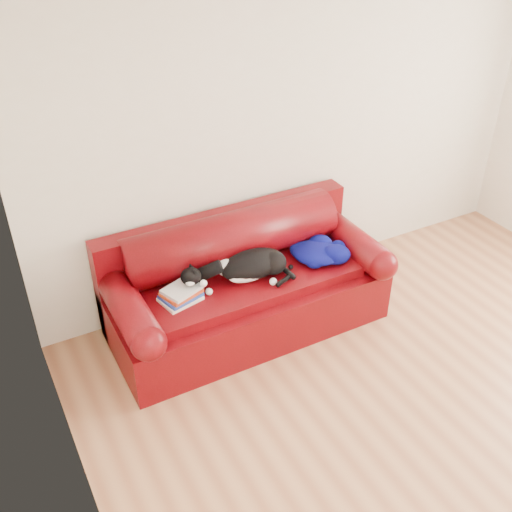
{
  "coord_description": "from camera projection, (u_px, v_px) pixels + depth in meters",
  "views": [
    {
      "loc": [
        -2.43,
        -1.78,
        3.09
      ],
      "look_at": [
        -0.74,
        1.35,
        0.74
      ],
      "focal_mm": 42.0,
      "sensor_mm": 36.0,
      "label": 1
    }
  ],
  "objects": [
    {
      "name": "cat",
      "position": [
        251.0,
        266.0,
        4.41
      ],
      "size": [
        0.68,
        0.45,
        0.26
      ],
      "rotation": [
        0.0,
        0.0,
        -0.4
      ],
      "color": "black",
      "rests_on": "sofa_base"
    },
    {
      "name": "ground",
      "position": [
        451.0,
        419.0,
        3.97
      ],
      "size": [
        4.5,
        4.5,
        0.0
      ],
      "primitive_type": "plane",
      "color": "brown",
      "rests_on": "ground"
    },
    {
      "name": "sofa_back",
      "position": [
        232.0,
        253.0,
        4.65
      ],
      "size": [
        2.1,
        1.01,
        0.88
      ],
      "color": "#3B0204",
      "rests_on": "ground"
    },
    {
      "name": "blanket",
      "position": [
        319.0,
        251.0,
        4.64
      ],
      "size": [
        0.49,
        0.5,
        0.14
      ],
      "rotation": [
        0.0,
        0.0,
        -0.43
      ],
      "color": "#020C44",
      "rests_on": "sofa_base"
    },
    {
      "name": "book_stack",
      "position": [
        181.0,
        294.0,
        4.2
      ],
      "size": [
        0.31,
        0.27,
        0.1
      ],
      "rotation": [
        0.0,
        0.0,
        0.29
      ],
      "color": "silver",
      "rests_on": "sofa_base"
    },
    {
      "name": "sofa_base",
      "position": [
        247.0,
        301.0,
        4.64
      ],
      "size": [
        2.1,
        0.9,
        0.5
      ],
      "color": "#3B0204",
      "rests_on": "ground"
    }
  ]
}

